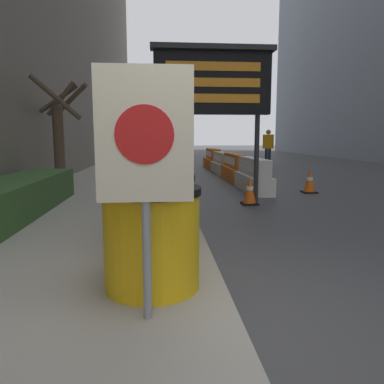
# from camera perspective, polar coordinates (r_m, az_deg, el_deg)

# --- Properties ---
(ground_plane) EXTENTS (120.00, 120.00, 0.00)m
(ground_plane) POSITION_cam_1_polar(r_m,az_deg,el_deg) (2.83, 7.40, -20.93)
(ground_plane) COLOR #3F3F42
(hedge_strip) EXTENTS (0.90, 4.70, 0.57)m
(hedge_strip) POSITION_cam_1_polar(r_m,az_deg,el_deg) (6.51, -25.95, -1.00)
(hedge_strip) COLOR #335628
(hedge_strip) RESTS_ON sidewalk_left
(bare_tree) EXTENTS (1.26, 1.47, 2.64)m
(bare_tree) POSITION_cam_1_polar(r_m,az_deg,el_deg) (9.70, -19.48, 8.64)
(bare_tree) COLOR #4C3D2D
(bare_tree) RESTS_ON sidewalk_left
(barrel_drum_foreground) EXTENTS (0.82, 0.82, 0.85)m
(barrel_drum_foreground) POSITION_cam_1_polar(r_m,az_deg,el_deg) (3.14, -6.14, -6.90)
(barrel_drum_foreground) COLOR yellow
(barrel_drum_foreground) RESTS_ON sidewalk_left
(barrel_drum_middle) EXTENTS (0.82, 0.82, 0.85)m
(barrel_drum_middle) POSITION_cam_1_polar(r_m,az_deg,el_deg) (4.08, -5.27, -3.30)
(barrel_drum_middle) COLOR yellow
(barrel_drum_middle) RESTS_ON sidewalk_left
(barrel_drum_back) EXTENTS (0.82, 0.82, 0.85)m
(barrel_drum_back) POSITION_cam_1_polar(r_m,az_deg,el_deg) (5.04, -4.65, -1.07)
(barrel_drum_back) COLOR yellow
(barrel_drum_back) RESTS_ON sidewalk_left
(warning_sign) EXTENTS (0.64, 0.08, 1.70)m
(warning_sign) POSITION_cam_1_polar(r_m,az_deg,el_deg) (2.46, -7.19, 6.24)
(warning_sign) COLOR gray
(warning_sign) RESTS_ON sidewalk_left
(message_board) EXTENTS (2.47, 0.36, 3.17)m
(message_board) POSITION_cam_1_polar(r_m,az_deg,el_deg) (7.80, 3.15, 16.22)
(message_board) COLOR #28282B
(message_board) RESTS_ON ground_plane
(jersey_barrier_white) EXTENTS (0.54, 2.13, 0.86)m
(jersey_barrier_white) POSITION_cam_1_polar(r_m,az_deg,el_deg) (9.71, 9.32, 2.31)
(jersey_barrier_white) COLOR silver
(jersey_barrier_white) RESTS_ON ground_plane
(jersey_barrier_orange_near) EXTENTS (0.52, 2.11, 0.86)m
(jersey_barrier_orange_near) POSITION_cam_1_polar(r_m,az_deg,el_deg) (12.11, 6.45, 3.55)
(jersey_barrier_orange_near) COLOR orange
(jersey_barrier_orange_near) RESTS_ON ground_plane
(jersey_barrier_cream) EXTENTS (0.59, 2.19, 0.81)m
(jersey_barrier_cream) POSITION_cam_1_polar(r_m,az_deg,el_deg) (14.45, 4.58, 4.26)
(jersey_barrier_cream) COLOR beige
(jersey_barrier_cream) RESTS_ON ground_plane
(jersey_barrier_orange_far) EXTENTS (0.65, 2.03, 0.87)m
(jersey_barrier_orange_far) POSITION_cam_1_polar(r_m,az_deg,el_deg) (16.84, 3.22, 4.94)
(jersey_barrier_orange_far) COLOR orange
(jersey_barrier_orange_far) RESTS_ON ground_plane
(traffic_cone_near) EXTENTS (0.34, 0.34, 0.61)m
(traffic_cone_near) POSITION_cam_1_polar(r_m,az_deg,el_deg) (9.77, 17.49, 1.60)
(traffic_cone_near) COLOR black
(traffic_cone_near) RESTS_ON ground_plane
(traffic_cone_mid) EXTENTS (0.33, 0.33, 0.59)m
(traffic_cone_mid) POSITION_cam_1_polar(r_m,az_deg,el_deg) (7.79, 8.80, 0.17)
(traffic_cone_mid) COLOR black
(traffic_cone_mid) RESTS_ON ground_plane
(traffic_light_near_curb) EXTENTS (0.28, 0.45, 3.62)m
(traffic_light_near_curb) POSITION_cam_1_polar(r_m,az_deg,el_deg) (22.18, -1.01, 11.60)
(traffic_light_near_curb) COLOR #2D2D30
(traffic_light_near_curb) RESTS_ON ground_plane
(pedestrian_worker) EXTENTS (0.53, 0.50, 1.74)m
(pedestrian_worker) POSITION_cam_1_polar(r_m,az_deg,el_deg) (18.48, 11.53, 7.09)
(pedestrian_worker) COLOR #23283D
(pedestrian_worker) RESTS_ON ground_plane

